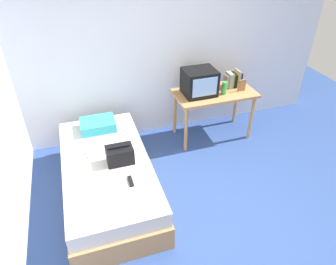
# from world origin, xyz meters

# --- Properties ---
(ground_plane) EXTENTS (8.00, 8.00, 0.00)m
(ground_plane) POSITION_xyz_m (0.00, 0.00, 0.00)
(ground_plane) COLOR #2D4784
(wall_back) EXTENTS (5.20, 0.10, 2.60)m
(wall_back) POSITION_xyz_m (0.00, 2.00, 1.30)
(wall_back) COLOR silver
(wall_back) RESTS_ON ground
(bed) EXTENTS (1.00, 2.00, 0.50)m
(bed) POSITION_xyz_m (-1.01, 0.78, 0.25)
(bed) COLOR #B27F4C
(bed) RESTS_ON ground
(desk) EXTENTS (1.16, 0.60, 0.74)m
(desk) POSITION_xyz_m (0.69, 1.53, 0.65)
(desk) COLOR #B27F4C
(desk) RESTS_ON ground
(tv) EXTENTS (0.44, 0.39, 0.36)m
(tv) POSITION_xyz_m (0.45, 1.55, 0.92)
(tv) COLOR black
(tv) RESTS_ON desk
(water_bottle) EXTENTS (0.07, 0.07, 0.18)m
(water_bottle) POSITION_xyz_m (0.78, 1.44, 0.83)
(water_bottle) COLOR green
(water_bottle) RESTS_ON desk
(book_row) EXTENTS (0.25, 0.17, 0.24)m
(book_row) POSITION_xyz_m (1.01, 1.63, 0.85)
(book_row) COLOR gray
(book_row) RESTS_ON desk
(picture_frame) EXTENTS (0.11, 0.02, 0.17)m
(picture_frame) POSITION_xyz_m (1.07, 1.45, 0.83)
(picture_frame) COLOR olive
(picture_frame) RESTS_ON desk
(pillow) EXTENTS (0.44, 0.34, 0.13)m
(pillow) POSITION_xyz_m (-1.01, 1.47, 0.56)
(pillow) COLOR #33A8B7
(pillow) RESTS_ON bed
(handbag) EXTENTS (0.30, 0.20, 0.22)m
(handbag) POSITION_xyz_m (-0.85, 0.70, 0.60)
(handbag) COLOR black
(handbag) RESTS_ON bed
(magazine) EXTENTS (0.21, 0.29, 0.01)m
(magazine) POSITION_xyz_m (-1.10, 0.49, 0.50)
(magazine) COLOR white
(magazine) RESTS_ON bed
(remote_dark) EXTENTS (0.04, 0.16, 0.02)m
(remote_dark) POSITION_xyz_m (-0.81, 0.35, 0.51)
(remote_dark) COLOR black
(remote_dark) RESTS_ON bed
(remote_silver) EXTENTS (0.04, 0.14, 0.02)m
(remote_silver) POSITION_xyz_m (-1.19, 0.95, 0.51)
(remote_silver) COLOR #B7B7BC
(remote_silver) RESTS_ON bed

